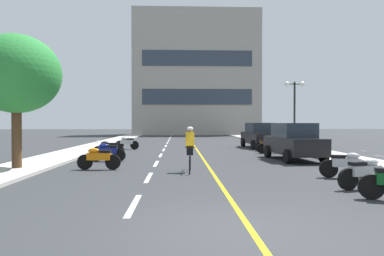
{
  "coord_description": "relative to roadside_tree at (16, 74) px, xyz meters",
  "views": [
    {
      "loc": [
        -0.99,
        -5.96,
        1.85
      ],
      "look_at": [
        -0.14,
        16.67,
        1.49
      ],
      "focal_mm": 33.3,
      "sensor_mm": 36.0,
      "label": 1
    }
  ],
  "objects": [
    {
      "name": "motorcycle_5",
      "position": [
        2.46,
        5.16,
        -3.2
      ],
      "size": [
        1.7,
        0.6,
        0.92
      ],
      "color": "black",
      "rests_on": "ground"
    },
    {
      "name": "parked_car_mid",
      "position": [
        12.05,
        11.88,
        -2.76
      ],
      "size": [
        2.17,
        4.32,
        1.82
      ],
      "color": "black",
      "rests_on": "ground"
    },
    {
      "name": "curb_left",
      "position": [
        -0.03,
        16.17,
        -3.62
      ],
      "size": [
        2.4,
        72.0,
        0.12
      ],
      "primitive_type": "cube",
      "color": "#B7B2A8",
      "rests_on": "ground"
    },
    {
      "name": "roadside_tree",
      "position": [
        0.0,
        0.0,
        0.0
      ],
      "size": [
        3.32,
        3.32,
        5.07
      ],
      "color": "#4C331E",
      "rests_on": "curb_left"
    },
    {
      "name": "motorcycle_4",
      "position": [
        2.81,
        3.15,
        -3.2
      ],
      "size": [
        1.7,
        0.6,
        0.92
      ],
      "color": "black",
      "rests_on": "ground"
    },
    {
      "name": "lane_dash_8",
      "position": [
        5.17,
        26.17,
        -3.67
      ],
      "size": [
        0.14,
        2.2,
        0.01
      ],
      "primitive_type": "cube",
      "color": "silver",
      "rests_on": "ground"
    },
    {
      "name": "motorcycle_3",
      "position": [
        3.05,
        0.2,
        -3.2
      ],
      "size": [
        1.7,
        0.6,
        0.92
      ],
      "color": "black",
      "rests_on": "ground"
    },
    {
      "name": "motorcycle_2",
      "position": [
        11.73,
        -2.26,
        -3.2
      ],
      "size": [
        1.68,
        0.67,
        0.92
      ],
      "color": "black",
      "rests_on": "ground"
    },
    {
      "name": "lane_dash_10",
      "position": [
        5.17,
        34.17,
        -3.67
      ],
      "size": [
        0.14,
        2.2,
        0.01
      ],
      "primitive_type": "cube",
      "color": "silver",
      "rests_on": "ground"
    },
    {
      "name": "lane_dash_5",
      "position": [
        5.17,
        14.17,
        -3.67
      ],
      "size": [
        0.14,
        2.2,
        0.01
      ],
      "primitive_type": "cube",
      "color": "silver",
      "rests_on": "ground"
    },
    {
      "name": "lane_dash_2",
      "position": [
        5.17,
        2.17,
        -3.67
      ],
      "size": [
        0.14,
        2.2,
        0.01
      ],
      "primitive_type": "cube",
      "color": "silver",
      "rests_on": "ground"
    },
    {
      "name": "street_lamp_mid",
      "position": [
        14.57,
        11.65,
        -0.09
      ],
      "size": [
        1.46,
        0.36,
        4.68
      ],
      "color": "black",
      "rests_on": "curb_right"
    },
    {
      "name": "motorcycle_7",
      "position": [
        11.83,
        8.82,
        -3.2
      ],
      "size": [
        1.69,
        0.62,
        0.92
      ],
      "color": "black",
      "rests_on": "ground"
    },
    {
      "name": "ground_plane",
      "position": [
        7.17,
        13.17,
        -3.68
      ],
      "size": [
        140.0,
        140.0,
        0.0
      ],
      "primitive_type": "plane",
      "color": "#2D3033"
    },
    {
      "name": "lane_dash_6",
      "position": [
        5.17,
        18.17,
        -3.67
      ],
      "size": [
        0.14,
        2.2,
        0.01
      ],
      "primitive_type": "cube",
      "color": "silver",
      "rests_on": "ground"
    },
    {
      "name": "motorcycle_6",
      "position": [
        11.67,
        7.14,
        -3.2
      ],
      "size": [
        1.7,
        0.6,
        0.92
      ],
      "color": "black",
      "rests_on": "ground"
    },
    {
      "name": "lane_dash_11",
      "position": [
        5.17,
        38.17,
        -3.67
      ],
      "size": [
        0.14,
        2.2,
        0.01
      ],
      "primitive_type": "cube",
      "color": "silver",
      "rests_on": "ground"
    },
    {
      "name": "office_building",
      "position": [
        8.85,
        40.19,
        5.53
      ],
      "size": [
        18.74,
        6.17,
        18.42
      ],
      "color": "#9E998E",
      "rests_on": "ground"
    },
    {
      "name": "motorcycle_8",
      "position": [
        2.63,
        10.64,
        -3.2
      ],
      "size": [
        1.68,
        0.67,
        0.92
      ],
      "color": "black",
      "rests_on": "ground"
    },
    {
      "name": "centre_line_yellow",
      "position": [
        7.42,
        16.17,
        -3.67
      ],
      "size": [
        0.12,
        66.0,
        0.01
      ],
      "primitive_type": "cube",
      "color": "gold",
      "rests_on": "ground"
    },
    {
      "name": "lane_dash_3",
      "position": [
        5.17,
        6.17,
        -3.67
      ],
      "size": [
        0.14,
        2.2,
        0.01
      ],
      "primitive_type": "cube",
      "color": "silver",
      "rests_on": "ground"
    },
    {
      "name": "cyclist_rider",
      "position": [
        6.6,
        -0.52,
        -2.79
      ],
      "size": [
        0.42,
        1.77,
        1.71
      ],
      "color": "black",
      "rests_on": "ground"
    },
    {
      "name": "parked_car_near",
      "position": [
        11.82,
        3.43,
        -2.76
      ],
      "size": [
        2.16,
        4.31,
        1.82
      ],
      "color": "black",
      "rests_on": "ground"
    },
    {
      "name": "lane_dash_1",
      "position": [
        5.17,
        -1.83,
        -3.67
      ],
      "size": [
        0.14,
        2.2,
        0.01
      ],
      "primitive_type": "cube",
      "color": "silver",
      "rests_on": "ground"
    },
    {
      "name": "lane_dash_0",
      "position": [
        5.17,
        -5.83,
        -3.67
      ],
      "size": [
        0.14,
        2.2,
        0.01
      ],
      "primitive_type": "cube",
      "color": "silver",
      "rests_on": "ground"
    },
    {
      "name": "curb_right",
      "position": [
        14.37,
        16.17,
        -3.62
      ],
      "size": [
        2.4,
        72.0,
        0.12
      ],
      "primitive_type": "cube",
      "color": "#B7B2A8",
      "rests_on": "ground"
    },
    {
      "name": "lane_dash_4",
      "position": [
        5.17,
        10.17,
        -3.67
      ],
      "size": [
        0.14,
        2.2,
        0.01
      ],
      "primitive_type": "cube",
      "color": "silver",
      "rests_on": "ground"
    },
    {
      "name": "lane_dash_9",
      "position": [
        5.17,
        30.17,
        -3.67
      ],
      "size": [
        0.14,
        2.2,
        0.01
      ],
      "primitive_type": "cube",
      "color": "silver",
      "rests_on": "ground"
    },
    {
      "name": "lane_dash_7",
      "position": [
        5.17,
        22.17,
        -3.67
      ],
      "size": [
        0.14,
        2.2,
        0.01
      ],
      "primitive_type": "cube",
      "color": "silver",
      "rests_on": "ground"
    },
    {
      "name": "motorcycle_1",
      "position": [
        11.33,
        -4.18,
        -3.2
      ],
      "size": [
        1.68,
        0.65,
        0.92
      ],
      "color": "black",
      "rests_on": "ground"
    }
  ]
}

